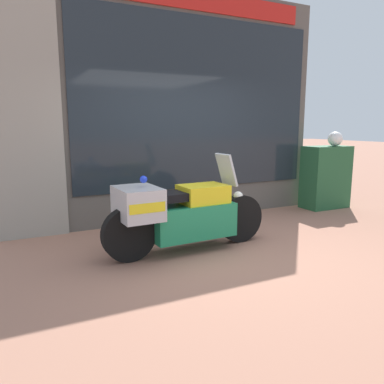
% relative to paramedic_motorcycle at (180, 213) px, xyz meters
% --- Properties ---
extents(ground_plane, '(60.00, 60.00, 0.00)m').
position_rel_paramedic_motorcycle_xyz_m(ground_plane, '(0.62, -0.25, -0.52)').
color(ground_plane, '#9E6B56').
extents(shop_building, '(5.59, 0.55, 3.83)m').
position_rel_paramedic_motorcycle_xyz_m(shop_building, '(0.19, 1.75, 1.41)').
color(shop_building, '#56514C').
rests_on(shop_building, ground).
extents(window_display, '(4.13, 0.30, 1.93)m').
position_rel_paramedic_motorcycle_xyz_m(window_display, '(1.05, 1.78, -0.05)').
color(window_display, slate).
rests_on(window_display, ground).
extents(paramedic_motorcycle, '(2.29, 0.65, 1.25)m').
position_rel_paramedic_motorcycle_xyz_m(paramedic_motorcycle, '(0.00, 0.00, 0.00)').
color(paramedic_motorcycle, black).
rests_on(paramedic_motorcycle, ground).
extents(utility_cabinet, '(0.91, 0.49, 1.22)m').
position_rel_paramedic_motorcycle_xyz_m(utility_cabinet, '(3.67, 1.15, 0.09)').
color(utility_cabinet, '#235633').
rests_on(utility_cabinet, ground).
extents(white_helmet, '(0.28, 0.28, 0.28)m').
position_rel_paramedic_motorcycle_xyz_m(white_helmet, '(3.79, 1.08, 0.84)').
color(white_helmet, white).
rests_on(white_helmet, utility_cabinet).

